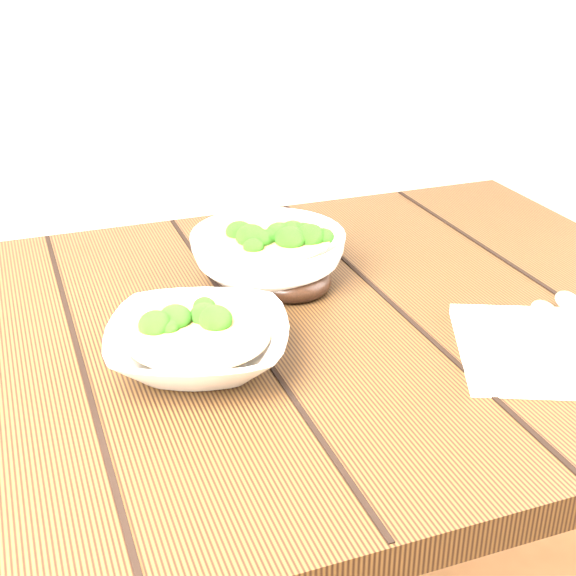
{
  "coord_description": "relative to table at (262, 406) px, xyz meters",
  "views": [
    {
      "loc": [
        -0.27,
        -0.83,
        1.22
      ],
      "look_at": [
        0.03,
        -0.01,
        0.8
      ],
      "focal_mm": 50.0,
      "sensor_mm": 36.0,
      "label": 1
    }
  ],
  "objects": [
    {
      "name": "trivet",
      "position": [
        0.07,
        0.08,
        0.13
      ],
      "size": [
        0.13,
        0.13,
        0.03
      ],
      "primitive_type": "torus",
      "rotation": [
        0.0,
        0.0,
        -0.15
      ],
      "color": "black",
      "rests_on": "table"
    },
    {
      "name": "spoon_left",
      "position": [
        0.31,
        -0.15,
        0.14
      ],
      "size": [
        0.11,
        0.18,
        0.01
      ],
      "color": "#A6A292",
      "rests_on": "napkin"
    },
    {
      "name": "table",
      "position": [
        0.0,
        0.0,
        0.0
      ],
      "size": [
        1.2,
        0.8,
        0.75
      ],
      "color": "#36230F",
      "rests_on": "ground"
    },
    {
      "name": "soup_bowl_back",
      "position": [
        0.06,
        0.13,
        0.16
      ],
      "size": [
        0.22,
        0.22,
        0.08
      ],
      "color": "silver",
      "rests_on": "table"
    },
    {
      "name": "napkin",
      "position": [
        0.31,
        -0.19,
        0.13
      ],
      "size": [
        0.3,
        0.27,
        0.01
      ],
      "primitive_type": "cube",
      "rotation": [
        0.0,
        0.0,
        -0.42
      ],
      "color": "beige",
      "rests_on": "table"
    },
    {
      "name": "soup_bowl_front",
      "position": [
        -0.09,
        -0.07,
        0.15
      ],
      "size": [
        0.26,
        0.26,
        0.06
      ],
      "color": "silver",
      "rests_on": "table"
    },
    {
      "name": "spoon_right",
      "position": [
        0.36,
        -0.14,
        0.14
      ],
      "size": [
        0.12,
        0.18,
        0.01
      ],
      "color": "#A6A292",
      "rests_on": "napkin"
    }
  ]
}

